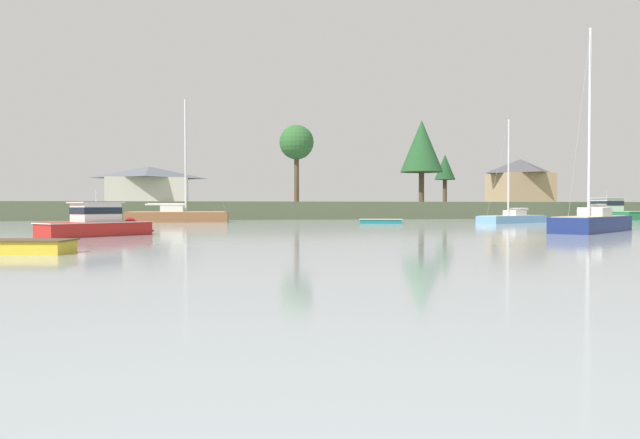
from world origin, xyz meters
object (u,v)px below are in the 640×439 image
at_px(sailboat_wood, 178,219).
at_px(mooring_buoy_red, 593,220).
at_px(dinghy_yellow, 19,249).
at_px(cruiser_green, 605,215).
at_px(cruiser_red, 106,228).
at_px(dinghy_teal, 381,222).
at_px(sailboat_skyblue, 512,221).
at_px(sailboat_navy, 592,227).

height_order(sailboat_wood, mooring_buoy_red, sailboat_wood).
distance_m(dinghy_yellow, mooring_buoy_red, 57.03).
bearing_deg(cruiser_green, cruiser_red, -151.56).
xyz_separation_m(cruiser_red, mooring_buoy_red, (45.27, 21.81, -0.32)).
height_order(cruiser_green, sailboat_wood, sailboat_wood).
distance_m(dinghy_yellow, sailboat_wood, 37.19).
height_order(cruiser_green, cruiser_red, cruiser_green).
xyz_separation_m(dinghy_teal, mooring_buoy_red, (24.58, 4.38, -0.05)).
relative_size(sailboat_skyblue, sailboat_wood, 0.79).
bearing_deg(dinghy_teal, sailboat_skyblue, -4.11).
relative_size(dinghy_teal, mooring_buoy_red, 7.62).
relative_size(dinghy_yellow, mooring_buoy_red, 6.67).
height_order(cruiser_green, mooring_buoy_red, cruiser_green).
height_order(cruiser_green, sailboat_navy, sailboat_navy).
height_order(dinghy_yellow, mooring_buoy_red, dinghy_yellow).
bearing_deg(sailboat_skyblue, dinghy_teal, 175.89).
xyz_separation_m(sailboat_skyblue, sailboat_wood, (-30.09, 8.95, 0.06)).
bearing_deg(mooring_buoy_red, dinghy_yellow, -144.29).
distance_m(cruiser_green, cruiser_red, 58.32).
xyz_separation_m(dinghy_yellow, sailboat_wood, (3.93, 36.98, 0.11)).
xyz_separation_m(dinghy_teal, dinghy_yellow, (-21.73, -28.91, 0.02)).
xyz_separation_m(dinghy_teal, cruiser_red, (-20.69, -17.43, 0.27)).
distance_m(cruiser_green, sailboat_navy, 37.11).
xyz_separation_m(cruiser_red, dinghy_yellow, (-1.05, -11.48, -0.25)).
bearing_deg(sailboat_wood, cruiser_green, 2.69).
bearing_deg(cruiser_red, dinghy_teal, 40.12).
xyz_separation_m(sailboat_skyblue, mooring_buoy_red, (12.29, 5.26, -0.13)).
bearing_deg(sailboat_skyblue, sailboat_wood, 163.43).
bearing_deg(cruiser_green, sailboat_navy, -128.79).
bearing_deg(dinghy_teal, sailboat_wood, 155.62).
distance_m(cruiser_green, dinghy_yellow, 65.42).
relative_size(sailboat_skyblue, mooring_buoy_red, 18.11).
bearing_deg(mooring_buoy_red, cruiser_green, 44.77).
bearing_deg(dinghy_yellow, cruiser_green, 36.87).
distance_m(cruiser_green, dinghy_teal, 32.30).
height_order(sailboat_skyblue, sailboat_wood, sailboat_wood).
bearing_deg(dinghy_teal, mooring_buoy_red, 10.10).
distance_m(sailboat_navy, sailboat_skyblue, 18.37).
bearing_deg(mooring_buoy_red, cruiser_red, -154.28).
xyz_separation_m(sailboat_navy, mooring_buoy_red, (17.23, 22.95, -0.18)).
xyz_separation_m(cruiser_red, sailboat_skyblue, (32.97, 16.54, -0.19)).
distance_m(dinghy_teal, sailboat_skyblue, 12.32).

